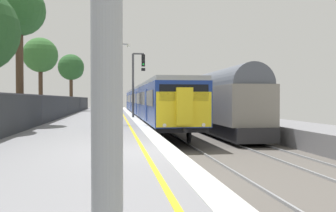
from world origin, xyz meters
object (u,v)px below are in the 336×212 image
object	(u,v)px
commuter_train_at_platform	(147,102)
background_tree_left	(19,13)
background_tree_back	(41,57)
freight_train_adjacent_track	(173,100)
background_tree_centre	(72,68)
signal_gantry	(136,77)
platform_lamp_mid	(113,75)

from	to	relation	value
commuter_train_at_platform	background_tree_left	xyz separation A→B (m)	(-8.90, -14.01, 5.37)
commuter_train_at_platform	background_tree_back	world-z (taller)	background_tree_back
commuter_train_at_platform	background_tree_left	bearing A→B (deg)	-122.43
freight_train_adjacent_track	background_tree_centre	distance (m)	13.88
freight_train_adjacent_track	commuter_train_at_platform	bearing A→B (deg)	-115.94
background_tree_centre	background_tree_left	bearing A→B (deg)	-90.34
commuter_train_at_platform	background_tree_back	bearing A→B (deg)	-162.95
freight_train_adjacent_track	background_tree_left	bearing A→B (deg)	-120.13
signal_gantry	background_tree_centre	distance (m)	19.95
background_tree_centre	commuter_train_at_platform	bearing A→B (deg)	-53.56
freight_train_adjacent_track	background_tree_centre	xyz separation A→B (m)	(-12.75, 3.61, 4.12)
background_tree_left	background_tree_back	xyz separation A→B (m)	(-0.84, 11.02, -1.32)
freight_train_adjacent_track	platform_lamp_mid	world-z (taller)	platform_lamp_mid
signal_gantry	background_tree_centre	bearing A→B (deg)	111.48
platform_lamp_mid	background_tree_left	bearing A→B (deg)	172.24
freight_train_adjacent_track	background_tree_centre	size ratio (longest dim) A/B	7.47
freight_train_adjacent_track	background_tree_back	xyz separation A→B (m)	(-13.74, -11.22, 3.90)
freight_train_adjacent_track	platform_lamp_mid	distance (m)	24.19
commuter_train_at_platform	background_tree_centre	bearing A→B (deg)	126.44
platform_lamp_mid	background_tree_centre	size ratio (longest dim) A/B	0.67
freight_train_adjacent_track	signal_gantry	size ratio (longest dim) A/B	10.29
background_tree_back	signal_gantry	bearing A→B (deg)	-23.69
background_tree_centre	background_tree_back	distance (m)	14.87
background_tree_back	platform_lamp_mid	bearing A→B (deg)	-61.48
signal_gantry	platform_lamp_mid	xyz separation A→B (m)	(-1.85, -8.16, -0.37)
platform_lamp_mid	background_tree_back	bearing A→B (deg)	118.52
commuter_train_at_platform	signal_gantry	bearing A→B (deg)	-102.67
commuter_train_at_platform	platform_lamp_mid	xyz separation A→B (m)	(-3.34, -14.76, 1.68)
platform_lamp_mid	background_tree_left	xyz separation A→B (m)	(-5.56, 0.76, 3.69)
commuter_train_at_platform	background_tree_centre	size ratio (longest dim) A/B	5.45
commuter_train_at_platform	freight_train_adjacent_track	bearing A→B (deg)	64.06
commuter_train_at_platform	platform_lamp_mid	bearing A→B (deg)	-102.74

